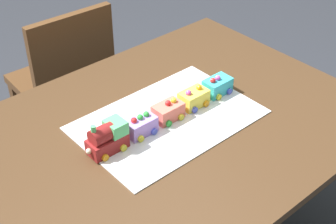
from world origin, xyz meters
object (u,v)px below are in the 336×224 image
(cake_car_flatbed_lemon, at_px, (194,98))
(cake_locomotive, at_px, (107,138))
(cake_car_tanker_lavender, at_px, (140,125))
(dining_table, at_px, (163,153))
(chair, at_px, (66,82))
(cake_car_gondola_coral, at_px, (168,111))
(cake_car_hopper_turquoise, at_px, (217,86))

(cake_car_flatbed_lemon, bearing_deg, cake_locomotive, -180.00)
(cake_locomotive, height_order, cake_car_flatbed_lemon, cake_locomotive)
(cake_car_tanker_lavender, relative_size, cake_car_flatbed_lemon, 1.00)
(cake_locomotive, relative_size, cake_car_tanker_lavender, 1.40)
(dining_table, bearing_deg, cake_car_flatbed_lemon, 9.41)
(cake_locomotive, xyz_separation_m, cake_car_tanker_lavender, (0.13, 0.00, -0.02))
(chair, height_order, cake_locomotive, same)
(chair, bearing_deg, cake_locomotive, 71.50)
(cake_car_gondola_coral, bearing_deg, cake_car_hopper_turquoise, 0.00)
(chair, height_order, cake_car_tanker_lavender, chair)
(cake_car_gondola_coral, bearing_deg, cake_car_flatbed_lemon, 0.00)
(cake_locomotive, distance_m, cake_car_tanker_lavender, 0.13)
(cake_car_gondola_coral, relative_size, cake_car_hopper_turquoise, 1.00)
(dining_table, height_order, cake_car_hopper_turquoise, cake_car_hopper_turquoise)
(cake_car_tanker_lavender, height_order, cake_car_flatbed_lemon, same)
(cake_car_tanker_lavender, bearing_deg, cake_car_flatbed_lemon, -0.00)
(chair, height_order, cake_car_flatbed_lemon, chair)
(cake_locomotive, distance_m, cake_car_flatbed_lemon, 0.37)
(cake_car_flatbed_lemon, bearing_deg, cake_car_tanker_lavender, 180.00)
(cake_car_flatbed_lemon, bearing_deg, dining_table, -170.59)
(cake_car_flatbed_lemon, bearing_deg, cake_car_gondola_coral, 180.00)
(cake_car_tanker_lavender, bearing_deg, dining_table, -21.17)
(dining_table, bearing_deg, cake_car_gondola_coral, 29.82)
(cake_locomotive, height_order, cake_car_tanker_lavender, cake_locomotive)
(cake_locomotive, distance_m, cake_car_gondola_coral, 0.25)
(dining_table, relative_size, cake_locomotive, 10.00)
(dining_table, distance_m, cake_car_gondola_coral, 0.15)
(cake_car_gondola_coral, distance_m, cake_car_hopper_turquoise, 0.23)
(cake_locomotive, distance_m, cake_car_hopper_turquoise, 0.48)
(dining_table, relative_size, cake_car_flatbed_lemon, 14.00)
(chair, distance_m, cake_locomotive, 0.92)
(cake_car_tanker_lavender, bearing_deg, chair, 77.49)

